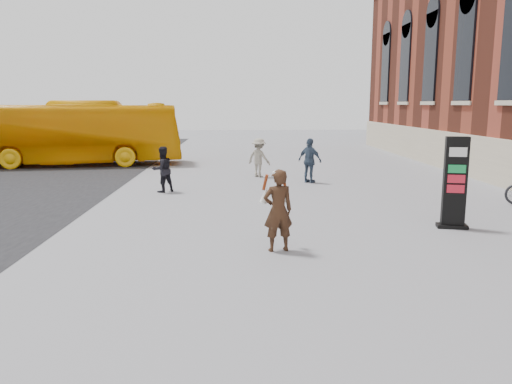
{
  "coord_description": "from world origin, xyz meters",
  "views": [
    {
      "loc": [
        -0.55,
        -10.32,
        3.12
      ],
      "look_at": [
        -0.14,
        1.0,
        1.11
      ],
      "focal_mm": 35.0,
      "sensor_mm": 36.0,
      "label": 1
    }
  ],
  "objects_px": {
    "woman": "(278,209)",
    "pedestrian_a": "(162,169)",
    "pedestrian_b": "(259,158)",
    "bus": "(64,133)",
    "info_pylon": "(455,183)",
    "pedestrian_c": "(310,161)"
  },
  "relations": [
    {
      "from": "woman",
      "to": "pedestrian_a",
      "type": "distance_m",
      "value": 8.17
    },
    {
      "from": "woman",
      "to": "pedestrian_a",
      "type": "relative_size",
      "value": 1.09
    },
    {
      "from": "pedestrian_a",
      "to": "pedestrian_c",
      "type": "xyz_separation_m",
      "value": [
        5.55,
        1.94,
        0.07
      ]
    },
    {
      "from": "pedestrian_a",
      "to": "pedestrian_b",
      "type": "relative_size",
      "value": 0.98
    },
    {
      "from": "pedestrian_a",
      "to": "info_pylon",
      "type": "bearing_deg",
      "value": 108.44
    },
    {
      "from": "bus",
      "to": "woman",
      "type": "bearing_deg",
      "value": -155.13
    },
    {
      "from": "bus",
      "to": "pedestrian_a",
      "type": "bearing_deg",
      "value": -149.96
    },
    {
      "from": "woman",
      "to": "pedestrian_c",
      "type": "height_order",
      "value": "pedestrian_c"
    },
    {
      "from": "bus",
      "to": "pedestrian_b",
      "type": "bearing_deg",
      "value": -121.9
    },
    {
      "from": "woman",
      "to": "bus",
      "type": "bearing_deg",
      "value": -70.15
    },
    {
      "from": "woman",
      "to": "pedestrian_b",
      "type": "distance_m",
      "value": 10.99
    },
    {
      "from": "bus",
      "to": "info_pylon",
      "type": "bearing_deg",
      "value": -140.85
    },
    {
      "from": "bus",
      "to": "pedestrian_a",
      "type": "distance_m",
      "value": 10.21
    },
    {
      "from": "info_pylon",
      "to": "bus",
      "type": "height_order",
      "value": "bus"
    },
    {
      "from": "woman",
      "to": "pedestrian_c",
      "type": "relative_size",
      "value": 1.0
    },
    {
      "from": "info_pylon",
      "to": "pedestrian_b",
      "type": "xyz_separation_m",
      "value": [
        -4.55,
        9.15,
        -0.32
      ]
    },
    {
      "from": "info_pylon",
      "to": "pedestrian_a",
      "type": "bearing_deg",
      "value": 157.73
    },
    {
      "from": "bus",
      "to": "pedestrian_c",
      "type": "distance_m",
      "value": 13.26
    },
    {
      "from": "woman",
      "to": "pedestrian_b",
      "type": "relative_size",
      "value": 1.06
    },
    {
      "from": "bus",
      "to": "pedestrian_c",
      "type": "bearing_deg",
      "value": -124.98
    },
    {
      "from": "info_pylon",
      "to": "pedestrian_c",
      "type": "bearing_deg",
      "value": 121.05
    },
    {
      "from": "info_pylon",
      "to": "pedestrian_a",
      "type": "xyz_separation_m",
      "value": [
        -8.14,
        5.53,
        -0.34
      ]
    }
  ]
}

